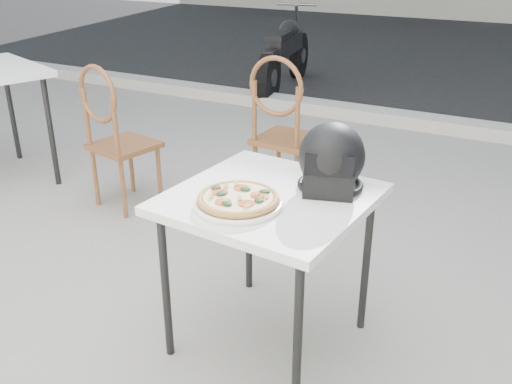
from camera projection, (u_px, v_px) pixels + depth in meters
The scene contains 10 objects.
ground at pixel (221, 265), 3.12m from camera, with size 80.00×80.00×0.00m, color gray.
street_asphalt at pixel (458, 54), 8.76m from camera, with size 30.00×8.00×0.00m, color black.
curb at pixel (382, 116), 5.51m from camera, with size 30.00×0.25×0.12m, color #ADA9A2.
cafe_table_main at pixel (270, 209), 2.29m from camera, with size 0.81×0.81×0.71m.
plate at pixel (238, 204), 2.16m from camera, with size 0.43×0.43×0.02m.
pizza at pixel (238, 198), 2.15m from camera, with size 0.41×0.41×0.04m.
helmet at pixel (331, 161), 2.26m from camera, with size 0.33×0.34×0.27m.
cafe_chair_main at pixel (283, 124), 3.63m from camera, with size 0.41×0.41×1.00m.
cafe_chair_side at pixel (114, 130), 3.58m from camera, with size 0.44×0.44×0.96m.
motorcycle at pixel (285, 54), 6.57m from camera, with size 0.54×1.86×0.93m.
Camera 1 is at (1.43, -2.28, 1.64)m, focal length 40.00 mm.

